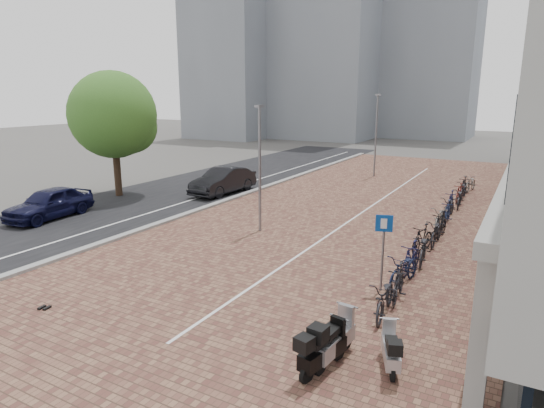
{
  "coord_description": "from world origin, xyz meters",
  "views": [
    {
      "loc": [
        9.23,
        -10.44,
        5.82
      ],
      "look_at": [
        0.0,
        6.0,
        1.3
      ],
      "focal_mm": 30.7,
      "sensor_mm": 36.0,
      "label": 1
    }
  ],
  "objects_px": {
    "scooter_mid": "(323,349)",
    "scooter_back": "(391,348)",
    "parking_sign": "(383,241)",
    "car_dark": "(223,181)",
    "car_navy": "(49,203)",
    "scooter_front": "(333,338)"
  },
  "relations": [
    {
      "from": "car_navy",
      "to": "car_dark",
      "type": "distance_m",
      "value": 9.5
    },
    {
      "from": "scooter_back",
      "to": "parking_sign",
      "type": "bearing_deg",
      "value": 87.85
    },
    {
      "from": "car_dark",
      "to": "scooter_front",
      "type": "bearing_deg",
      "value": -44.2
    },
    {
      "from": "scooter_mid",
      "to": "scooter_back",
      "type": "xyz_separation_m",
      "value": [
        1.23,
        0.84,
        -0.07
      ]
    },
    {
      "from": "car_dark",
      "to": "scooter_mid",
      "type": "relative_size",
      "value": 2.93
    },
    {
      "from": "car_dark",
      "to": "scooter_back",
      "type": "bearing_deg",
      "value": -40.77
    },
    {
      "from": "parking_sign",
      "to": "car_navy",
      "type": "bearing_deg",
      "value": 158.29
    },
    {
      "from": "car_navy",
      "to": "scooter_front",
      "type": "height_order",
      "value": "car_navy"
    },
    {
      "from": "scooter_front",
      "to": "scooter_mid",
      "type": "distance_m",
      "value": 0.45
    },
    {
      "from": "scooter_mid",
      "to": "parking_sign",
      "type": "bearing_deg",
      "value": 104.26
    },
    {
      "from": "scooter_mid",
      "to": "car_navy",
      "type": "bearing_deg",
      "value": 175.01
    },
    {
      "from": "scooter_mid",
      "to": "parking_sign",
      "type": "relative_size",
      "value": 0.67
    },
    {
      "from": "car_navy",
      "to": "parking_sign",
      "type": "xyz_separation_m",
      "value": [
        16.16,
        -0.55,
        0.85
      ]
    },
    {
      "from": "car_navy",
      "to": "car_dark",
      "type": "height_order",
      "value": "car_dark"
    },
    {
      "from": "scooter_front",
      "to": "parking_sign",
      "type": "distance_m",
      "value": 4.35
    },
    {
      "from": "car_dark",
      "to": "scooter_front",
      "type": "distance_m",
      "value": 18.27
    },
    {
      "from": "car_navy",
      "to": "car_dark",
      "type": "bearing_deg",
      "value": 60.26
    },
    {
      "from": "scooter_mid",
      "to": "scooter_back",
      "type": "bearing_deg",
      "value": 47.27
    },
    {
      "from": "scooter_front",
      "to": "scooter_back",
      "type": "height_order",
      "value": "scooter_front"
    },
    {
      "from": "scooter_front",
      "to": "car_navy",
      "type": "bearing_deg",
      "value": 169.7
    },
    {
      "from": "scooter_front",
      "to": "scooter_back",
      "type": "relative_size",
      "value": 1.23
    },
    {
      "from": "scooter_front",
      "to": "scooter_mid",
      "type": "relative_size",
      "value": 1.08
    }
  ]
}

